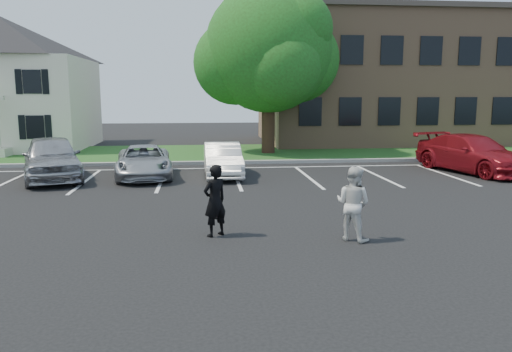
{
  "coord_description": "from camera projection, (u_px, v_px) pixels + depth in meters",
  "views": [
    {
      "loc": [
        -1.27,
        -10.76,
        3.21
      ],
      "look_at": [
        0.0,
        1.0,
        1.25
      ],
      "focal_mm": 35.0,
      "sensor_mm": 36.0,
      "label": 1
    }
  ],
  "objects": [
    {
      "name": "car_silver_west",
      "position": [
        52.0,
        158.0,
        18.7
      ],
      "size": [
        3.37,
        5.24,
        1.66
      ],
      "primitive_type": "imported",
      "rotation": [
        0.0,
        0.0,
        0.31
      ],
      "color": "#A3A3A8",
      "rests_on": "ground"
    },
    {
      "name": "man_white_shirt",
      "position": [
        353.0,
        204.0,
        10.95
      ],
      "size": [
        1.01,
        1.0,
        1.65
      ],
      "primitive_type": "imported",
      "rotation": [
        0.0,
        0.0,
        2.39
      ],
      "color": "silver",
      "rests_on": "ground"
    },
    {
      "name": "car_red_compact",
      "position": [
        472.0,
        154.0,
        20.46
      ],
      "size": [
        3.49,
        5.67,
        1.53
      ],
      "primitive_type": "imported",
      "rotation": [
        0.0,
        0.0,
        0.27
      ],
      "color": "maroon",
      "rests_on": "ground"
    },
    {
      "name": "man_black_suit",
      "position": [
        215.0,
        201.0,
        11.25
      ],
      "size": [
        0.72,
        0.67,
        1.65
      ],
      "primitive_type": "imported",
      "rotation": [
        0.0,
        0.0,
        3.78
      ],
      "color": "black",
      "rests_on": "ground"
    },
    {
      "name": "car_white_sedan",
      "position": [
        223.0,
        160.0,
        19.48
      ],
      "size": [
        1.46,
        3.97,
        1.3
      ],
      "primitive_type": "imported",
      "rotation": [
        0.0,
        0.0,
        0.02
      ],
      "color": "white",
      "rests_on": "ground"
    },
    {
      "name": "office_building",
      "position": [
        429.0,
        79.0,
        33.59
      ],
      "size": [
        22.4,
        10.4,
        8.3
      ],
      "color": "#A2795A",
      "rests_on": "ground"
    },
    {
      "name": "stall_lines",
      "position": [
        269.0,
        174.0,
        20.14
      ],
      "size": [
        34.0,
        5.36,
        0.01
      ],
      "color": "silver",
      "rests_on": "ground"
    },
    {
      "name": "car_silver_minivan",
      "position": [
        144.0,
        162.0,
        19.22
      ],
      "size": [
        2.51,
        4.62,
        1.23
      ],
      "primitive_type": "imported",
      "rotation": [
        0.0,
        0.0,
        0.11
      ],
      "color": "#A9ABB1",
      "rests_on": "ground"
    },
    {
      "name": "tree",
      "position": [
        270.0,
        52.0,
        25.99
      ],
      "size": [
        7.8,
        7.2,
        8.8
      ],
      "color": "black",
      "rests_on": "ground"
    },
    {
      "name": "ground_plane",
      "position": [
        261.0,
        238.0,
        11.22
      ],
      "size": [
        90.0,
        90.0,
        0.0
      ],
      "primitive_type": "plane",
      "color": "black",
      "rests_on": "ground"
    },
    {
      "name": "grass_strip",
      "position": [
        226.0,
        153.0,
        26.9
      ],
      "size": [
        44.0,
        8.0,
        0.08
      ],
      "primitive_type": "cube",
      "color": "#1B4819",
      "rests_on": "ground"
    },
    {
      "name": "curb",
      "position": [
        230.0,
        162.0,
        22.97
      ],
      "size": [
        40.0,
        0.3,
        0.15
      ],
      "primitive_type": "cube",
      "color": "gray",
      "rests_on": "ground"
    }
  ]
}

